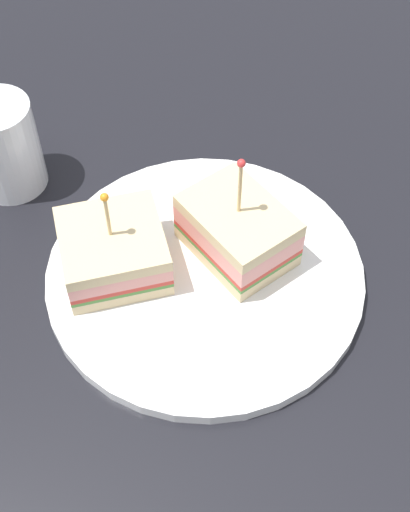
% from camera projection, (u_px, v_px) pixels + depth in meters
% --- Properties ---
extents(ground_plane, '(1.04, 1.04, 0.02)m').
position_uv_depth(ground_plane, '(205.00, 284.00, 0.63)').
color(ground_plane, black).
extents(plate, '(0.28, 0.28, 0.01)m').
position_uv_depth(plate, '(205.00, 274.00, 0.62)').
color(plate, white).
rests_on(plate, ground_plane).
extents(sandwich_half_front, '(0.12, 0.11, 0.11)m').
position_uv_depth(sandwich_half_front, '(237.00, 230.00, 0.61)').
color(sandwich_half_front, beige).
rests_on(sandwich_half_front, plate).
extents(sandwich_half_back, '(0.11, 0.11, 0.09)m').
position_uv_depth(sandwich_half_back, '(113.00, 251.00, 0.60)').
color(sandwich_half_back, beige).
rests_on(sandwich_half_back, plate).
extents(drink_glass, '(0.07, 0.07, 0.09)m').
position_uv_depth(drink_glass, '(5.00, 151.00, 0.66)').
color(drink_glass, beige).
rests_on(drink_glass, ground_plane).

